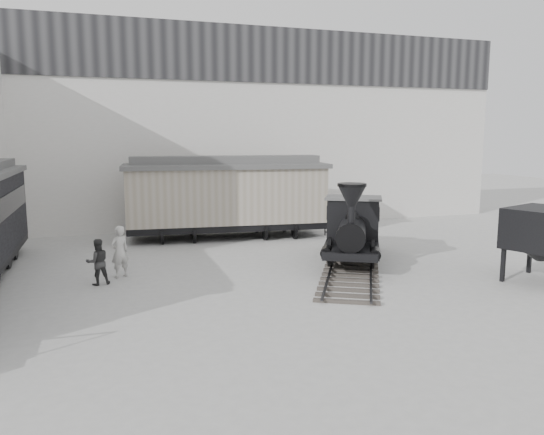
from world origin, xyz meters
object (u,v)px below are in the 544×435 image
object	(u,v)px
locomotive	(353,234)
boxcar	(227,195)
coal_hopper	(542,234)
visitor_a	(120,252)
visitor_b	(98,262)

from	to	relation	value
locomotive	boxcar	size ratio (longest dim) A/B	0.90
boxcar	coal_hopper	world-z (taller)	boxcar
locomotive	boxcar	distance (m)	7.88
locomotive	coal_hopper	size ratio (longest dim) A/B	3.16
visitor_a	coal_hopper	world-z (taller)	coal_hopper
visitor_b	coal_hopper	bearing A→B (deg)	151.67
visitor_a	visitor_b	size ratio (longest dim) A/B	1.18
boxcar	coal_hopper	distance (m)	14.28
coal_hopper	locomotive	bearing A→B (deg)	117.93
locomotive	coal_hopper	bearing A→B (deg)	-12.90
boxcar	visitor_a	world-z (taller)	boxcar
boxcar	visitor_b	distance (m)	9.47
visitor_b	coal_hopper	distance (m)	15.40
visitor_b	boxcar	bearing A→B (deg)	-143.07
boxcar	visitor_a	xyz separation A→B (m)	(-5.44, -6.28, -1.21)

